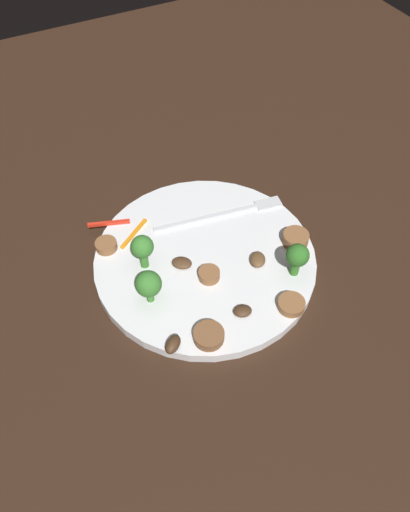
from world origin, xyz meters
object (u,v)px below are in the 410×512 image
(mushroom_1, at_px, (182,263))
(mushroom_2, at_px, (245,310))
(pepper_strip_2, at_px, (134,234))
(sausage_slice_4, at_px, (209,275))
(sausage_slice_3, at_px, (296,238))
(sausage_slice_0, at_px, (209,336))
(sausage_slice_2, at_px, (291,304))
(broccoli_floret_1, at_px, (142,248))
(plate, at_px, (205,259))
(broccoli_floret_2, at_px, (148,284))
(mushroom_3, at_px, (173,344))
(broccoli_floret_0, at_px, (297,257))
(sausage_slice_1, at_px, (106,245))
(fork, at_px, (228,213))
(mushroom_0, at_px, (258,259))
(pepper_strip_0, at_px, (109,223))

(mushroom_1, bearing_deg, mushroom_2, -69.46)
(pepper_strip_2, bearing_deg, sausage_slice_4, -62.65)
(sausage_slice_3, distance_m, mushroom_2, 0.13)
(sausage_slice_0, bearing_deg, mushroom_2, 12.21)
(sausage_slice_2, bearing_deg, sausage_slice_3, 53.64)
(sausage_slice_2, height_order, sausage_slice_3, sausage_slice_3)
(broccoli_floret_1, bearing_deg, plate, -15.88)
(broccoli_floret_1, distance_m, broccoli_floret_2, 0.05)
(mushroom_3, xyz_separation_m, pepper_strip_2, (0.02, 0.17, -0.01))
(sausage_slice_3, bearing_deg, mushroom_1, 167.46)
(sausage_slice_4, height_order, pepper_strip_2, sausage_slice_4)
(broccoli_floret_1, distance_m, mushroom_1, 0.05)
(mushroom_1, xyz_separation_m, pepper_strip_2, (-0.03, 0.07, -0.00))
(sausage_slice_0, xyz_separation_m, pepper_strip_2, (-0.02, 0.18, -0.00))
(broccoli_floret_0, bearing_deg, plate, 139.49)
(sausage_slice_1, bearing_deg, fork, -5.82)
(broccoli_floret_0, height_order, mushroom_0, broccoli_floret_0)
(broccoli_floret_1, xyz_separation_m, sausage_slice_3, (0.19, -0.05, -0.03))
(broccoli_floret_0, bearing_deg, mushroom_1, 148.13)
(mushroom_1, bearing_deg, mushroom_0, -24.04)
(mushroom_3, bearing_deg, plate, 47.83)
(sausage_slice_1, bearing_deg, pepper_strip_2, 8.78)
(fork, xyz_separation_m, pepper_strip_2, (-0.13, 0.02, -0.00))
(plate, distance_m, sausage_slice_3, 0.12)
(broccoli_floret_2, bearing_deg, broccoli_floret_0, -14.07)
(sausage_slice_3, xyz_separation_m, sausage_slice_4, (-0.12, 0.00, -0.00))
(sausage_slice_1, relative_size, sausage_slice_2, 0.87)
(broccoli_floret_2, bearing_deg, sausage_slice_0, -64.26)
(sausage_slice_1, relative_size, sausage_slice_4, 1.06)
(broccoli_floret_2, bearing_deg, mushroom_1, 28.57)
(broccoli_floret_2, relative_size, pepper_strip_0, 0.85)
(fork, xyz_separation_m, sausage_slice_2, (-0.01, -0.16, 0.00))
(mushroom_3, relative_size, pepper_strip_2, 0.43)
(plate, distance_m, pepper_strip_2, 0.10)
(mushroom_2, height_order, pepper_strip_2, mushroom_2)
(mushroom_1, xyz_separation_m, pepper_strip_0, (-0.06, 0.11, -0.00))
(sausage_slice_4, xyz_separation_m, pepper_strip_0, (-0.08, 0.14, -0.00))
(sausage_slice_4, distance_m, mushroom_2, 0.06)
(broccoli_floret_1, relative_size, sausage_slice_4, 1.92)
(sausage_slice_1, height_order, mushroom_2, sausage_slice_1)
(fork, xyz_separation_m, pepper_strip_0, (-0.15, 0.05, 0.00))
(broccoli_floret_2, xyz_separation_m, sausage_slice_0, (0.04, -0.08, -0.02))
(sausage_slice_0, relative_size, sausage_slice_1, 1.26)
(plate, relative_size, fork, 1.56)
(mushroom_1, bearing_deg, broccoli_floret_0, -31.87)
(plate, bearing_deg, fork, 39.84)
(sausage_slice_2, bearing_deg, broccoli_floret_1, 133.59)
(mushroom_2, relative_size, pepper_strip_0, 0.38)
(sausage_slice_3, relative_size, pepper_strip_2, 0.59)
(broccoli_floret_1, height_order, sausage_slice_0, broccoli_floret_1)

